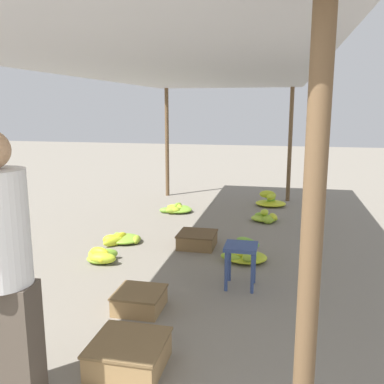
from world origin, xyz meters
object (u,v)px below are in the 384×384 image
at_px(crate_far, 129,354).
at_px(stool, 241,254).
at_px(banana_pile_left_2, 121,239).
at_px(banana_pile_right_0, 265,217).
at_px(vendor_foreground, 1,269).
at_px(banana_pile_right_1, 243,253).
at_px(crate_mid, 197,240).
at_px(banana_pile_left_1, 101,256).
at_px(crate_near, 140,300).
at_px(banana_pile_left_0, 177,209).
at_px(banana_pile_right_2, 270,200).

bearing_deg(crate_far, stool, 68.17).
height_order(banana_pile_left_2, banana_pile_right_0, banana_pile_right_0).
bearing_deg(vendor_foreground, banana_pile_right_1, 67.26).
bearing_deg(crate_mid, banana_pile_left_2, -176.84).
distance_m(banana_pile_left_2, crate_mid, 1.09).
xyz_separation_m(banana_pile_right_0, crate_mid, (-0.86, -1.54, 0.03)).
height_order(crate_mid, crate_far, crate_far).
relative_size(banana_pile_left_1, crate_near, 1.02).
xyz_separation_m(stool, banana_pile_left_0, (-1.48, 3.06, -0.31)).
relative_size(banana_pile_left_1, banana_pile_right_2, 0.78).
height_order(banana_pile_left_1, crate_far, crate_far).
relative_size(vendor_foreground, banana_pile_right_0, 3.56).
relative_size(stool, crate_mid, 0.92).
bearing_deg(banana_pile_left_0, crate_far, -80.00).
bearing_deg(banana_pile_right_2, stool, -92.59).
height_order(stool, banana_pile_right_2, stool).
bearing_deg(banana_pile_right_2, banana_pile_left_2, -125.60).
bearing_deg(stool, crate_mid, 120.72).
bearing_deg(vendor_foreground, crate_near, 74.43).
relative_size(stool, banana_pile_left_0, 0.79).
distance_m(vendor_foreground, crate_mid, 3.48).
bearing_deg(crate_mid, banana_pile_right_2, 71.76).
distance_m(banana_pile_left_1, crate_near, 1.40).
relative_size(banana_pile_left_2, crate_mid, 1.11).
height_order(crate_near, crate_far, crate_far).
relative_size(stool, banana_pile_right_2, 0.81).
height_order(banana_pile_left_0, banana_pile_right_2, banana_pile_right_2).
height_order(stool, crate_mid, stool).
distance_m(banana_pile_right_0, crate_far, 4.45).
distance_m(banana_pile_left_1, banana_pile_right_1, 1.78).
height_order(vendor_foreground, crate_near, vendor_foreground).
distance_m(banana_pile_left_1, banana_pile_right_2, 4.05).
bearing_deg(banana_pile_right_1, crate_near, -118.71).
height_order(banana_pile_left_0, crate_far, crate_far).
distance_m(banana_pile_right_2, crate_far, 5.61).
bearing_deg(banana_pile_right_0, banana_pile_left_2, -140.56).
distance_m(vendor_foreground, banana_pile_left_1, 2.67).
relative_size(banana_pile_left_1, banana_pile_left_2, 0.81).
relative_size(banana_pile_left_0, crate_near, 1.32).
xyz_separation_m(banana_pile_left_2, banana_pile_right_2, (1.98, 2.77, 0.05)).
bearing_deg(banana_pile_right_2, crate_mid, -108.24).
xyz_separation_m(crate_mid, crate_far, (0.06, -2.84, 0.01)).
relative_size(banana_pile_left_1, banana_pile_right_1, 0.74).
bearing_deg(banana_pile_right_0, banana_pile_right_2, 88.23).
relative_size(banana_pile_left_0, banana_pile_right_0, 1.19).
bearing_deg(banana_pile_right_2, banana_pile_right_0, -91.77).
xyz_separation_m(banana_pile_left_1, crate_near, (0.88, -1.09, 0.01)).
bearing_deg(crate_near, banana_pile_left_0, 98.97).
distance_m(vendor_foreground, banana_pile_right_2, 6.27).
height_order(stool, banana_pile_left_1, stool).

